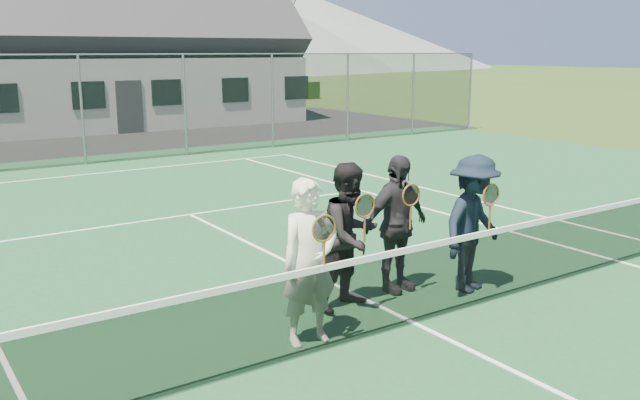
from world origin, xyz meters
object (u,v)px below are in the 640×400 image
(player_b, at_px, (351,236))
(player_d, at_px, (473,224))
(tennis_net, at_px, (416,281))
(player_a, at_px, (310,262))
(clubhouse, at_px, (105,29))
(player_c, at_px, (396,224))

(player_b, height_order, player_d, same)
(player_b, bearing_deg, tennis_net, -71.00)
(tennis_net, bearing_deg, player_a, 167.89)
(player_b, bearing_deg, player_d, -13.88)
(clubhouse, height_order, player_a, clubhouse)
(tennis_net, relative_size, player_d, 6.49)
(player_a, xyz_separation_m, player_b, (0.98, 0.58, -0.00))
(tennis_net, xyz_separation_m, clubhouse, (4.00, 24.00, 3.45))
(player_b, xyz_separation_m, player_c, (0.84, 0.14, 0.00))
(clubhouse, xyz_separation_m, player_b, (-4.29, -23.14, -3.07))
(tennis_net, bearing_deg, player_c, 61.35)
(player_b, distance_m, player_d, 1.72)
(player_a, bearing_deg, player_b, 30.80)
(player_a, xyz_separation_m, player_c, (1.81, 0.72, -0.00))
(player_b, bearing_deg, player_a, -149.20)
(tennis_net, height_order, player_d, player_d)
(player_a, relative_size, player_d, 1.00)
(player_d, bearing_deg, player_c, 146.37)
(tennis_net, distance_m, player_b, 0.98)
(clubhouse, bearing_deg, player_b, -100.51)
(player_c, bearing_deg, player_a, -158.30)
(player_b, distance_m, player_c, 0.85)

